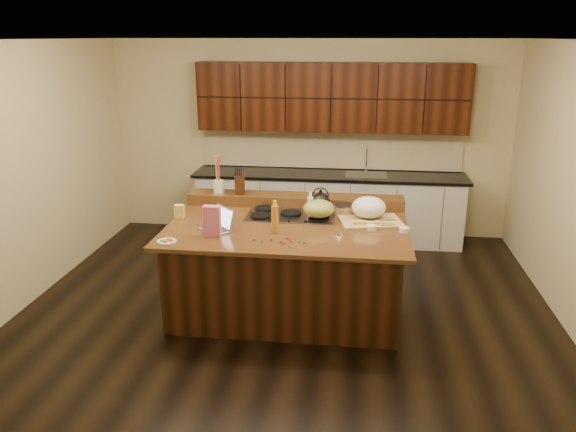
# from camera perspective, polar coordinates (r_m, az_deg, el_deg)

# --- Properties ---
(room) EXTENTS (5.52, 5.02, 2.72)m
(room) POSITION_cam_1_polar(r_m,az_deg,el_deg) (5.51, -0.06, 3.31)
(room) COLOR black
(room) RESTS_ON ground
(island) EXTENTS (2.40, 1.60, 0.92)m
(island) POSITION_cam_1_polar(r_m,az_deg,el_deg) (5.79, -0.06, -5.20)
(island) COLOR black
(island) RESTS_ON ground
(back_ledge) EXTENTS (2.40, 0.30, 0.12)m
(back_ledge) POSITION_cam_1_polar(r_m,az_deg,el_deg) (6.28, 0.74, 1.63)
(back_ledge) COLOR black
(back_ledge) RESTS_ON island
(cooktop) EXTENTS (0.92, 0.52, 0.05)m
(cooktop) POSITION_cam_1_polar(r_m,az_deg,el_deg) (5.91, 0.30, 0.14)
(cooktop) COLOR gray
(cooktop) RESTS_ON island
(back_counter) EXTENTS (3.70, 0.66, 2.40)m
(back_counter) POSITION_cam_1_polar(r_m,az_deg,el_deg) (7.73, 4.23, 4.71)
(back_counter) COLOR silver
(back_counter) RESTS_ON ground
(kettle) EXTENTS (0.25, 0.25, 0.18)m
(kettle) POSITION_cam_1_polar(r_m,az_deg,el_deg) (5.97, 3.31, 1.51)
(kettle) COLOR black
(kettle) RESTS_ON cooktop
(green_bowl) EXTENTS (0.35, 0.35, 0.18)m
(green_bowl) POSITION_cam_1_polar(r_m,az_deg,el_deg) (5.72, 3.13, 0.76)
(green_bowl) COLOR olive
(green_bowl) RESTS_ON cooktop
(laptop) EXTENTS (0.40, 0.40, 0.22)m
(laptop) POSITION_cam_1_polar(r_m,az_deg,el_deg) (5.52, -7.05, -0.80)
(laptop) COLOR #B7B7BC
(laptop) RESTS_ON island
(oil_bottle) EXTENTS (0.09, 0.09, 0.27)m
(oil_bottle) POSITION_cam_1_polar(r_m,az_deg,el_deg) (5.38, -1.34, -0.32)
(oil_bottle) COLOR #C58422
(oil_bottle) RESTS_ON island
(vinegar_bottle) EXTENTS (0.08, 0.08, 0.25)m
(vinegar_bottle) POSITION_cam_1_polar(r_m,az_deg,el_deg) (5.74, 2.27, 0.72)
(vinegar_bottle) COLOR silver
(vinegar_bottle) RESTS_ON island
(wooden_tray) EXTENTS (0.69, 0.56, 0.25)m
(wooden_tray) POSITION_cam_1_polar(r_m,az_deg,el_deg) (5.79, 8.25, 0.56)
(wooden_tray) COLOR tan
(wooden_tray) RESTS_ON island
(ramekin_a) EXTENTS (0.11, 0.11, 0.04)m
(ramekin_a) POSITION_cam_1_polar(r_m,az_deg,el_deg) (5.55, 8.48, -1.18)
(ramekin_a) COLOR white
(ramekin_a) RESTS_ON island
(ramekin_b) EXTENTS (0.13, 0.13, 0.04)m
(ramekin_b) POSITION_cam_1_polar(r_m,az_deg,el_deg) (5.55, 11.73, -1.37)
(ramekin_b) COLOR white
(ramekin_b) RESTS_ON island
(ramekin_c) EXTENTS (0.12, 0.12, 0.04)m
(ramekin_c) POSITION_cam_1_polar(r_m,az_deg,el_deg) (5.65, 7.22, -0.78)
(ramekin_c) COLOR white
(ramekin_c) RESTS_ON island
(strainer_bowl) EXTENTS (0.25, 0.25, 0.09)m
(strainer_bowl) POSITION_cam_1_polar(r_m,az_deg,el_deg) (5.99, 5.84, 0.58)
(strainer_bowl) COLOR #996B3F
(strainer_bowl) RESTS_ON island
(kitchen_timer) EXTENTS (0.08, 0.08, 0.07)m
(kitchen_timer) POSITION_cam_1_polar(r_m,az_deg,el_deg) (5.36, 5.22, -1.61)
(kitchen_timer) COLOR silver
(kitchen_timer) RESTS_ON island
(pink_bag) EXTENTS (0.16, 0.09, 0.30)m
(pink_bag) POSITION_cam_1_polar(r_m,az_deg,el_deg) (5.32, -7.73, -0.53)
(pink_bag) COLOR #D76589
(pink_bag) RESTS_ON island
(candy_plate) EXTENTS (0.22, 0.22, 0.01)m
(candy_plate) POSITION_cam_1_polar(r_m,az_deg,el_deg) (5.30, -12.21, -2.53)
(candy_plate) COLOR white
(candy_plate) RESTS_ON island
(package_box) EXTENTS (0.10, 0.07, 0.14)m
(package_box) POSITION_cam_1_polar(r_m,az_deg,el_deg) (5.96, -10.97, 0.49)
(package_box) COLOR #ECCC53
(package_box) RESTS_ON island
(utensil_crock) EXTENTS (0.15, 0.15, 0.14)m
(utensil_crock) POSITION_cam_1_polar(r_m,az_deg,el_deg) (6.39, -7.06, 3.01)
(utensil_crock) COLOR white
(utensil_crock) RESTS_ON back_ledge
(knife_block) EXTENTS (0.15, 0.20, 0.21)m
(knife_block) POSITION_cam_1_polar(r_m,az_deg,el_deg) (6.33, -4.93, 3.28)
(knife_block) COLOR black
(knife_block) RESTS_ON back_ledge
(gumdrop_0) EXTENTS (0.02, 0.02, 0.02)m
(gumdrop_0) POSITION_cam_1_polar(r_m,az_deg,el_deg) (5.11, -0.45, -2.80)
(gumdrop_0) COLOR red
(gumdrop_0) RESTS_ON island
(gumdrop_1) EXTENTS (0.02, 0.02, 0.02)m
(gumdrop_1) POSITION_cam_1_polar(r_m,az_deg,el_deg) (5.04, 0.05, -3.10)
(gumdrop_1) COLOR #198C26
(gumdrop_1) RESTS_ON island
(gumdrop_2) EXTENTS (0.02, 0.02, 0.02)m
(gumdrop_2) POSITION_cam_1_polar(r_m,az_deg,el_deg) (5.13, -0.45, -2.73)
(gumdrop_2) COLOR red
(gumdrop_2) RESTS_ON island
(gumdrop_3) EXTENTS (0.02, 0.02, 0.02)m
(gumdrop_3) POSITION_cam_1_polar(r_m,az_deg,el_deg) (5.15, 1.16, -2.64)
(gumdrop_3) COLOR #198C26
(gumdrop_3) RESTS_ON island
(gumdrop_4) EXTENTS (0.02, 0.02, 0.02)m
(gumdrop_4) POSITION_cam_1_polar(r_m,az_deg,el_deg) (5.24, -0.05, -2.29)
(gumdrop_4) COLOR red
(gumdrop_4) RESTS_ON island
(gumdrop_5) EXTENTS (0.02, 0.02, 0.02)m
(gumdrop_5) POSITION_cam_1_polar(r_m,az_deg,el_deg) (5.17, -2.67, -2.57)
(gumdrop_5) COLOR #198C26
(gumdrop_5) RESTS_ON island
(gumdrop_6) EXTENTS (0.02, 0.02, 0.02)m
(gumdrop_6) POSITION_cam_1_polar(r_m,az_deg,el_deg) (5.21, -1.70, -2.41)
(gumdrop_6) COLOR red
(gumdrop_6) RESTS_ON island
(gumdrop_7) EXTENTS (0.02, 0.02, 0.02)m
(gumdrop_7) POSITION_cam_1_polar(r_m,az_deg,el_deg) (5.16, -0.78, -2.60)
(gumdrop_7) COLOR #198C26
(gumdrop_7) RESTS_ON island
(gumdrop_8) EXTENTS (0.02, 0.02, 0.02)m
(gumdrop_8) POSITION_cam_1_polar(r_m,az_deg,el_deg) (5.13, 1.67, -2.74)
(gumdrop_8) COLOR red
(gumdrop_8) RESTS_ON island
(gumdrop_9) EXTENTS (0.02, 0.02, 0.02)m
(gumdrop_9) POSITION_cam_1_polar(r_m,az_deg,el_deg) (5.22, -3.48, -2.41)
(gumdrop_9) COLOR #198C26
(gumdrop_9) RESTS_ON island
(gumdrop_10) EXTENTS (0.02, 0.02, 0.02)m
(gumdrop_10) POSITION_cam_1_polar(r_m,az_deg,el_deg) (5.17, 0.31, -2.55)
(gumdrop_10) COLOR red
(gumdrop_10) RESTS_ON island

